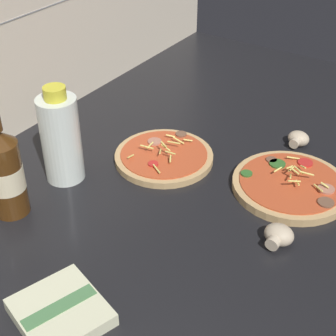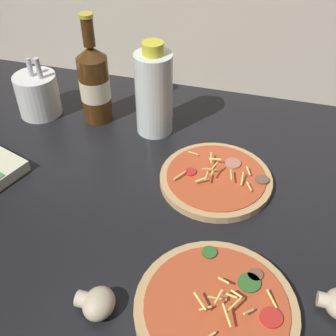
# 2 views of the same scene
# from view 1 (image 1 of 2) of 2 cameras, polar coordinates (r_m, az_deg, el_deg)

# --- Properties ---
(counter_slab) EXTENTS (1.60, 0.90, 0.03)m
(counter_slab) POSITION_cam_1_polar(r_m,az_deg,el_deg) (1.11, 1.99, -2.07)
(counter_slab) COLOR black
(counter_slab) RESTS_ON ground
(tile_backsplash) EXTENTS (1.60, 0.01, 0.60)m
(tile_backsplash) POSITION_cam_1_polar(r_m,az_deg,el_deg) (1.25, -16.48, 15.73)
(tile_backsplash) COLOR beige
(tile_backsplash) RESTS_ON ground
(pizza_near) EXTENTS (0.24, 0.24, 0.05)m
(pizza_near) POSITION_cam_1_polar(r_m,az_deg,el_deg) (1.11, 13.42, -1.84)
(pizza_near) COLOR tan
(pizza_near) RESTS_ON counter_slab
(pizza_far) EXTENTS (0.22, 0.22, 0.05)m
(pizza_far) POSITION_cam_1_polar(r_m,az_deg,el_deg) (1.17, -0.45, 1.29)
(pizza_far) COLOR tan
(pizza_far) RESTS_ON counter_slab
(beer_bottle) EXTENTS (0.07, 0.07, 0.25)m
(beer_bottle) POSITION_cam_1_polar(r_m,az_deg,el_deg) (1.02, -17.66, -0.35)
(beer_bottle) COLOR #47280F
(beer_bottle) RESTS_ON counter_slab
(oil_bottle) EXTENTS (0.08, 0.08, 0.21)m
(oil_bottle) POSITION_cam_1_polar(r_m,az_deg,el_deg) (1.09, -11.79, 3.29)
(oil_bottle) COLOR silver
(oil_bottle) RESTS_ON counter_slab
(mushroom_left) EXTENTS (0.05, 0.05, 0.04)m
(mushroom_left) POSITION_cam_1_polar(r_m,az_deg,el_deg) (1.26, 14.22, 3.14)
(mushroom_left) COLOR beige
(mushroom_left) RESTS_ON counter_slab
(mushroom_right) EXTENTS (0.06, 0.06, 0.04)m
(mushroom_right) POSITION_cam_1_polar(r_m,az_deg,el_deg) (0.97, 12.13, -7.32)
(mushroom_right) COLOR beige
(mushroom_right) RESTS_ON counter_slab
(dish_towel) EXTENTS (0.16, 0.17, 0.03)m
(dish_towel) POSITION_cam_1_polar(r_m,az_deg,el_deg) (0.85, -11.83, -15.37)
(dish_towel) COLOR beige
(dish_towel) RESTS_ON counter_slab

